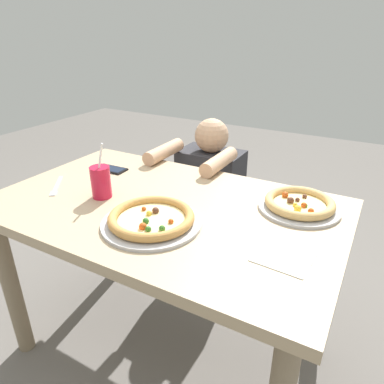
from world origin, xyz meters
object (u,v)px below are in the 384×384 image
(pizza_near, at_px, (151,219))
(drink_cup_colored, at_px, (101,182))
(fork, at_px, (56,187))
(cell_phone, at_px, (111,169))
(pizza_far, at_px, (299,204))
(diner_seated, at_px, (209,203))

(pizza_near, xyz_separation_m, drink_cup_colored, (-0.30, 0.08, 0.04))
(pizza_near, bearing_deg, fork, 173.65)
(pizza_near, xyz_separation_m, cell_phone, (-0.46, 0.32, -0.02))
(cell_phone, bearing_deg, pizza_far, 2.25)
(drink_cup_colored, xyz_separation_m, cell_phone, (-0.17, 0.24, -0.06))
(pizza_far, bearing_deg, fork, -162.36)
(drink_cup_colored, bearing_deg, diner_seated, 80.92)
(pizza_near, height_order, drink_cup_colored, drink_cup_colored)
(fork, relative_size, diner_seated, 0.18)
(fork, bearing_deg, drink_cup_colored, 6.02)
(drink_cup_colored, bearing_deg, cell_phone, 124.85)
(pizza_far, relative_size, diner_seated, 0.32)
(drink_cup_colored, relative_size, fork, 1.30)
(pizza_near, distance_m, fork, 0.53)
(pizza_near, distance_m, diner_seated, 0.89)
(cell_phone, bearing_deg, pizza_near, -34.90)
(pizza_near, distance_m, drink_cup_colored, 0.31)
(pizza_near, relative_size, fork, 2.01)
(pizza_near, height_order, diner_seated, diner_seated)
(pizza_near, xyz_separation_m, fork, (-0.53, 0.06, -0.02))
(fork, height_order, diner_seated, diner_seated)
(diner_seated, bearing_deg, fork, -114.99)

